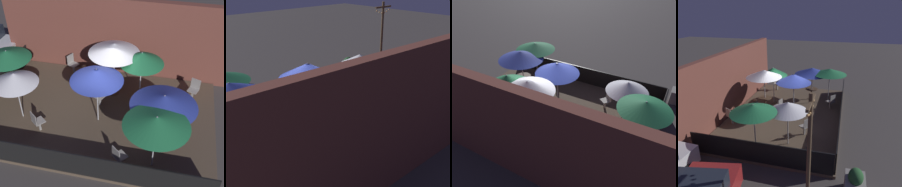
# 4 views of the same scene
# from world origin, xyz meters

# --- Properties ---
(ground_plane) EXTENTS (60.00, 60.00, 0.00)m
(ground_plane) POSITION_xyz_m (0.00, 0.00, 0.00)
(ground_plane) COLOR #423D3A
(patio_deck) EXTENTS (9.11, 6.18, 0.12)m
(patio_deck) POSITION_xyz_m (0.00, 0.00, 0.06)
(patio_deck) COLOR brown
(patio_deck) RESTS_ON ground_plane
(building_wall) EXTENTS (10.71, 0.36, 3.69)m
(building_wall) POSITION_xyz_m (0.00, 3.32, 1.85)
(building_wall) COLOR brown
(building_wall) RESTS_ON ground_plane
(fence_front) EXTENTS (8.91, 0.05, 0.95)m
(fence_front) POSITION_xyz_m (0.00, -3.04, 0.59)
(fence_front) COLOR black
(fence_front) RESTS_ON patio_deck
(fence_side_left) EXTENTS (0.05, 5.98, 0.95)m
(fence_side_left) POSITION_xyz_m (-4.51, 0.00, 0.59)
(fence_side_left) COLOR black
(fence_side_left) RESTS_ON patio_deck
(patio_umbrella_0) EXTENTS (2.29, 2.29, 2.17)m
(patio_umbrella_0) POSITION_xyz_m (2.50, -1.01, 2.08)
(patio_umbrella_0) COLOR #B2B2B7
(patio_umbrella_0) RESTS_ON patio_deck
(patio_umbrella_1) EXTENTS (2.09, 2.09, 2.46)m
(patio_umbrella_1) POSITION_xyz_m (0.26, 1.46, 2.36)
(patio_umbrella_1) COLOR #B2B2B7
(patio_umbrella_1) RESTS_ON patio_deck
(patio_umbrella_2) EXTENTS (1.78, 1.78, 2.30)m
(patio_umbrella_2) POSITION_xyz_m (1.41, 1.29, 2.18)
(patio_umbrella_2) COLOR #B2B2B7
(patio_umbrella_2) RESTS_ON patio_deck
(patio_umbrella_3) EXTENTS (1.96, 1.96, 2.42)m
(patio_umbrella_3) POSITION_xyz_m (0.03, -0.37, 2.29)
(patio_umbrella_3) COLOR #B2B2B7
(patio_umbrella_3) RESTS_ON patio_deck
(patio_umbrella_4) EXTENTS (1.73, 1.73, 2.08)m
(patio_umbrella_4) POSITION_xyz_m (-2.97, -0.84, 1.98)
(patio_umbrella_4) COLOR #B2B2B7
(patio_umbrella_4) RESTS_ON patio_deck
(patio_umbrella_5) EXTENTS (1.92, 1.92, 2.23)m
(patio_umbrella_5) POSITION_xyz_m (-3.86, 0.35, 2.17)
(patio_umbrella_5) COLOR #B2B2B7
(patio_umbrella_5) RESTS_ON patio_deck
(patio_umbrella_6) EXTENTS (2.11, 2.11, 2.22)m
(patio_umbrella_6) POSITION_xyz_m (2.38, -2.14, 2.16)
(patio_umbrella_6) COLOR #B2B2B7
(patio_umbrella_6) RESTS_ON patio_deck
(dining_table_0) EXTENTS (0.81, 0.81, 0.74)m
(dining_table_0) POSITION_xyz_m (2.50, -1.01, 0.70)
(dining_table_0) COLOR #4C3828
(dining_table_0) RESTS_ON patio_deck
(dining_table_1) EXTENTS (0.80, 0.80, 0.74)m
(dining_table_1) POSITION_xyz_m (0.26, 1.46, 0.70)
(dining_table_1) COLOR #4C3828
(dining_table_1) RESTS_ON patio_deck
(patio_chair_0) EXTENTS (0.52, 0.52, 0.94)m
(patio_chair_0) POSITION_xyz_m (3.63, 1.83, 0.63)
(patio_chair_0) COLOR gray
(patio_chair_0) RESTS_ON patio_deck
(patio_chair_1) EXTENTS (0.56, 0.56, 0.90)m
(patio_chair_1) POSITION_xyz_m (-2.03, -1.45, 0.61)
(patio_chair_1) COLOR gray
(patio_chair_1) RESTS_ON patio_deck
(patio_chair_2) EXTENTS (0.56, 0.56, 0.91)m
(patio_chair_2) POSITION_xyz_m (1.28, -2.42, 0.61)
(patio_chair_2) COLOR gray
(patio_chair_2) RESTS_ON patio_deck
(patio_chair_3) EXTENTS (0.52, 0.52, 0.93)m
(patio_chair_3) POSITION_xyz_m (-0.16, 0.46, 0.63)
(patio_chair_3) COLOR gray
(patio_chair_3) RESTS_ON patio_deck
(patio_chair_4) EXTENTS (0.53, 0.53, 0.94)m
(patio_chair_4) POSITION_xyz_m (-1.99, 2.56, 0.64)
(patio_chair_4) COLOR gray
(patio_chair_4) RESTS_ON patio_deck
(patron_0) EXTENTS (0.46, 0.46, 1.21)m
(patron_0) POSITION_xyz_m (-1.07, 1.52, 0.67)
(patron_0) COLOR #333338
(patron_0) RESTS_ON patio_deck
(planter_box) EXTENTS (0.94, 0.66, 1.08)m
(planter_box) POSITION_xyz_m (-5.15, -3.72, 0.48)
(planter_box) COLOR gray
(planter_box) RESTS_ON ground_plane
(light_post) EXTENTS (1.10, 0.12, 3.94)m
(light_post) POSITION_xyz_m (-6.05, -2.29, 2.20)
(light_post) COLOR brown
(light_post) RESTS_ON ground_plane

